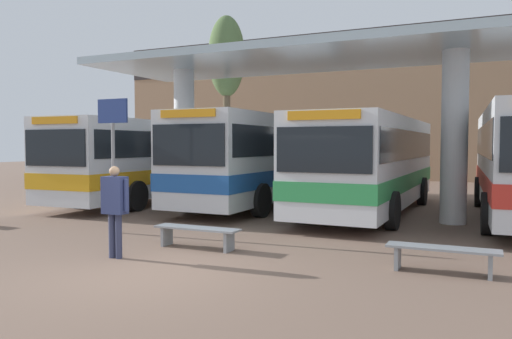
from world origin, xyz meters
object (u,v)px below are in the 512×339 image
(transit_bus_left_bay, at_px, (165,157))
(transit_bus_right_bay, at_px, (371,160))
(transit_bus_center_bay, at_px, (268,156))
(pedestrian_waiting, at_px, (115,202))
(waiting_bench_near_pillar, at_px, (442,254))
(info_sign_platform, at_px, (113,139))
(poplar_tree_behind_right, at_px, (227,60))
(waiting_bench_mid_platform, at_px, (197,232))

(transit_bus_left_bay, bearing_deg, transit_bus_right_bay, 174.27)
(transit_bus_left_bay, xyz_separation_m, transit_bus_right_bay, (8.55, -0.60, -0.02))
(transit_bus_center_bay, height_order, pedestrian_waiting, transit_bus_center_bay)
(transit_bus_right_bay, height_order, pedestrian_waiting, transit_bus_right_bay)
(transit_bus_left_bay, bearing_deg, waiting_bench_near_pillar, 143.45)
(transit_bus_center_bay, height_order, waiting_bench_near_pillar, transit_bus_center_bay)
(info_sign_platform, bearing_deg, poplar_tree_behind_right, 105.95)
(waiting_bench_mid_platform, xyz_separation_m, pedestrian_waiting, (-0.98, -1.45, 0.76))
(transit_bus_center_bay, bearing_deg, waiting_bench_mid_platform, 103.26)
(info_sign_platform, bearing_deg, waiting_bench_mid_platform, -14.79)
(transit_bus_center_bay, xyz_separation_m, transit_bus_right_bay, (4.04, -0.84, -0.09))
(transit_bus_left_bay, height_order, pedestrian_waiting, transit_bus_left_bay)
(transit_bus_right_bay, distance_m, waiting_bench_near_pillar, 7.90)
(info_sign_platform, xyz_separation_m, pedestrian_waiting, (1.95, -2.23, -1.28))
(waiting_bench_near_pillar, bearing_deg, poplar_tree_behind_right, 130.11)
(transit_bus_center_bay, relative_size, pedestrian_waiting, 6.10)
(transit_bus_right_bay, distance_m, info_sign_platform, 8.30)
(transit_bus_left_bay, relative_size, waiting_bench_mid_platform, 6.13)
(transit_bus_left_bay, bearing_deg, info_sign_platform, 114.12)
(waiting_bench_near_pillar, xyz_separation_m, poplar_tree_behind_right, (-11.59, 13.76, 6.22))
(transit_bus_center_bay, height_order, waiting_bench_mid_platform, transit_bus_center_bay)
(transit_bus_left_bay, distance_m, waiting_bench_near_pillar, 13.86)
(transit_bus_right_bay, bearing_deg, poplar_tree_behind_right, -35.56)
(transit_bus_left_bay, relative_size, poplar_tree_behind_right, 1.35)
(transit_bus_center_bay, relative_size, info_sign_platform, 3.28)
(transit_bus_center_bay, xyz_separation_m, pedestrian_waiting, (0.88, -9.57, -0.70))
(transit_bus_left_bay, distance_m, transit_bus_center_bay, 4.51)
(waiting_bench_mid_platform, bearing_deg, waiting_bench_near_pillar, 0.00)
(waiting_bench_mid_platform, distance_m, info_sign_platform, 3.64)
(transit_bus_center_bay, relative_size, poplar_tree_behind_right, 1.25)
(poplar_tree_behind_right, bearing_deg, info_sign_platform, -74.05)
(transit_bus_left_bay, distance_m, waiting_bench_mid_platform, 10.22)
(poplar_tree_behind_right, bearing_deg, transit_bus_center_bay, -49.74)
(transit_bus_left_bay, distance_m, pedestrian_waiting, 10.79)
(waiting_bench_near_pillar, relative_size, pedestrian_waiting, 1.04)
(waiting_bench_mid_platform, relative_size, poplar_tree_behind_right, 0.22)
(transit_bus_right_bay, bearing_deg, transit_bus_left_bay, -3.26)
(transit_bus_center_bay, relative_size, waiting_bench_near_pillar, 5.88)
(transit_bus_left_bay, bearing_deg, waiting_bench_mid_platform, 127.21)
(transit_bus_center_bay, distance_m, waiting_bench_mid_platform, 8.45)
(transit_bus_left_bay, height_order, transit_bus_center_bay, transit_bus_center_bay)
(transit_bus_center_bay, height_order, transit_bus_right_bay, transit_bus_center_bay)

